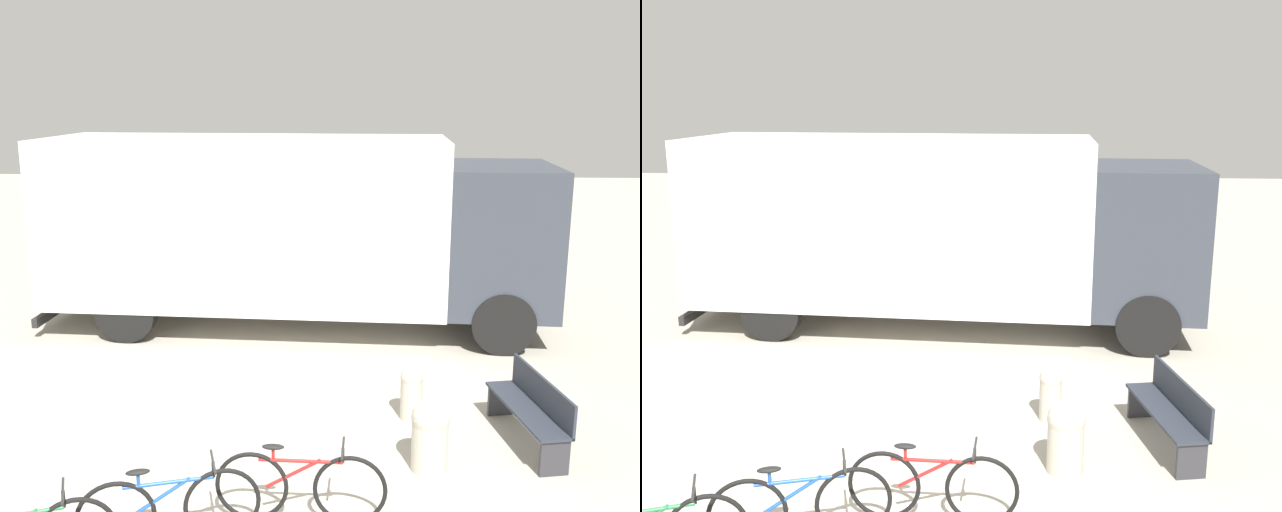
# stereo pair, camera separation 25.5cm
# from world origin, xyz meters

# --- Properties ---
(delivery_truck) EXTENTS (8.92, 2.87, 3.38)m
(delivery_truck) POSITION_xyz_m (-0.18, 6.52, 1.88)
(delivery_truck) COLOR white
(delivery_truck) RESTS_ON ground
(park_bench) EXTENTS (0.71, 1.68, 0.83)m
(park_bench) POSITION_xyz_m (3.12, 2.22, 0.46)
(park_bench) COLOR #282D38
(park_bench) RESTS_ON ground
(bicycle_middle) EXTENTS (1.64, 0.60, 0.82)m
(bicycle_middle) POSITION_xyz_m (-0.71, -0.02, 0.39)
(bicycle_middle) COLOR black
(bicycle_middle) RESTS_ON ground
(bicycle_far) EXTENTS (1.70, 0.44, 0.82)m
(bicycle_far) POSITION_xyz_m (0.47, 0.44, 0.39)
(bicycle_far) COLOR black
(bicycle_far) RESTS_ON ground
(bollard_near_bench) EXTENTS (0.43, 0.43, 0.84)m
(bollard_near_bench) POSITION_xyz_m (1.83, 1.51, 0.45)
(bollard_near_bench) COLOR #B2AD9E
(bollard_near_bench) RESTS_ON ground
(bollard_far_bench) EXTENTS (0.30, 0.30, 0.72)m
(bollard_far_bench) POSITION_xyz_m (1.72, 2.80, 0.39)
(bollard_far_bench) COLOR #B2AD9E
(bollard_far_bench) RESTS_ON ground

